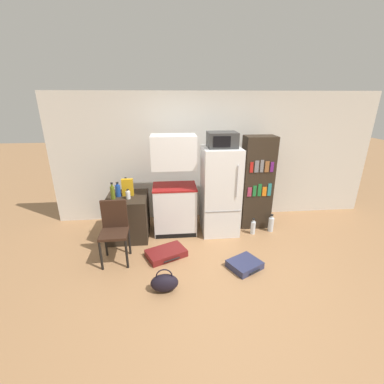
% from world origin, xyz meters
% --- Properties ---
extents(ground_plane, '(24.00, 24.00, 0.00)m').
position_xyz_m(ground_plane, '(0.00, 0.00, 0.00)').
color(ground_plane, '#A3754C').
extents(wall_back, '(6.40, 0.10, 2.49)m').
position_xyz_m(wall_back, '(0.20, 2.00, 1.25)').
color(wall_back, silver).
rests_on(wall_back, ground_plane).
extents(side_table, '(0.69, 0.75, 0.77)m').
position_xyz_m(side_table, '(-1.50, 1.22, 0.38)').
color(side_table, '#2D2319').
rests_on(side_table, ground_plane).
extents(kitchen_hutch, '(0.77, 0.56, 1.79)m').
position_xyz_m(kitchen_hutch, '(-0.67, 1.32, 0.82)').
color(kitchen_hutch, white).
rests_on(kitchen_hutch, ground_plane).
extents(refrigerator, '(0.65, 0.68, 1.58)m').
position_xyz_m(refrigerator, '(0.15, 1.27, 0.79)').
color(refrigerator, white).
rests_on(refrigerator, ground_plane).
extents(microwave, '(0.49, 0.40, 0.26)m').
position_xyz_m(microwave, '(0.15, 1.27, 1.71)').
color(microwave, '#333333').
rests_on(microwave, refrigerator).
extents(bookshelf, '(0.55, 0.37, 1.74)m').
position_xyz_m(bookshelf, '(0.87, 1.42, 0.87)').
color(bookshelf, '#2D2319').
rests_on(bookshelf, ground_plane).
extents(bottle_olive_oil, '(0.07, 0.07, 0.31)m').
position_xyz_m(bottle_olive_oil, '(-1.69, 1.04, 0.90)').
color(bottle_olive_oil, '#566619').
rests_on(bottle_olive_oil, side_table).
extents(bottle_blue_soda, '(0.09, 0.09, 0.26)m').
position_xyz_m(bottle_blue_soda, '(-1.64, 1.24, 0.88)').
color(bottle_blue_soda, '#1E47A3').
rests_on(bottle_blue_soda, side_table).
extents(bottle_wine_dark, '(0.07, 0.07, 0.27)m').
position_xyz_m(bottle_wine_dark, '(-1.53, 1.46, 0.88)').
color(bottle_wine_dark, black).
rests_on(bottle_wine_dark, side_table).
extents(bottle_milk_white, '(0.08, 0.08, 0.17)m').
position_xyz_m(bottle_milk_white, '(-1.46, 1.11, 0.84)').
color(bottle_milk_white, white).
rests_on(bottle_milk_white, side_table).
extents(cereal_box, '(0.19, 0.07, 0.30)m').
position_xyz_m(cereal_box, '(-1.48, 1.26, 0.92)').
color(cereal_box, gold).
rests_on(cereal_box, side_table).
extents(chair, '(0.41, 0.41, 0.94)m').
position_xyz_m(chair, '(-1.60, 0.53, 0.57)').
color(chair, black).
rests_on(chair, ground_plane).
extents(suitcase_large_flat, '(0.56, 0.54, 0.11)m').
position_xyz_m(suitcase_large_flat, '(0.31, 0.10, 0.05)').
color(suitcase_large_flat, navy).
rests_on(suitcase_large_flat, ground_plane).
extents(suitcase_small_flat, '(0.70, 0.59, 0.11)m').
position_xyz_m(suitcase_small_flat, '(-0.85, 0.50, 0.05)').
color(suitcase_small_flat, maroon).
rests_on(suitcase_small_flat, ground_plane).
extents(handbag, '(0.36, 0.20, 0.33)m').
position_xyz_m(handbag, '(-0.87, -0.28, 0.12)').
color(handbag, black).
rests_on(handbag, ground_plane).
extents(water_bottle_front, '(0.08, 0.08, 0.31)m').
position_xyz_m(water_bottle_front, '(0.75, 1.07, 0.13)').
color(water_bottle_front, silver).
rests_on(water_bottle_front, ground_plane).
extents(water_bottle_middle, '(0.10, 0.10, 0.34)m').
position_xyz_m(water_bottle_middle, '(1.11, 1.14, 0.14)').
color(water_bottle_middle, silver).
rests_on(water_bottle_middle, ground_plane).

